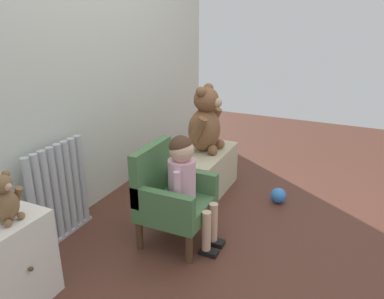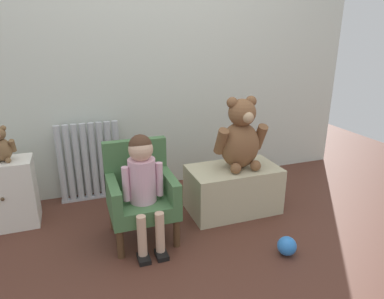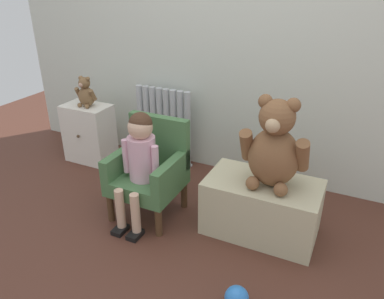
{
  "view_description": "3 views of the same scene",
  "coord_description": "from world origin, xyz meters",
  "px_view_note": "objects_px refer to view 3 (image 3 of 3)",
  "views": [
    {
      "loc": [
        -2.1,
        -0.51,
        1.42
      ],
      "look_at": [
        0.13,
        0.52,
        0.5
      ],
      "focal_mm": 35.0,
      "sensor_mm": 36.0,
      "label": 1
    },
    {
      "loc": [
        -0.61,
        -1.52,
        1.3
      ],
      "look_at": [
        0.11,
        0.49,
        0.57
      ],
      "focal_mm": 32.0,
      "sensor_mm": 36.0,
      "label": 2
    },
    {
      "loc": [
        0.92,
        -1.29,
        1.47
      ],
      "look_at": [
        0.04,
        0.53,
        0.5
      ],
      "focal_mm": 35.0,
      "sensor_mm": 36.0,
      "label": 3
    }
  ],
  "objects_px": {
    "small_teddy_bear": "(86,93)",
    "radiator": "(164,127)",
    "small_dresser": "(89,133)",
    "child_figure": "(140,154)",
    "low_bench": "(261,207)",
    "child_armchair": "(150,169)",
    "toy_ball": "(237,298)",
    "large_teddy_bear": "(274,148)"
  },
  "relations": [
    {
      "from": "small_teddy_bear",
      "to": "radiator",
      "type": "bearing_deg",
      "value": 23.36
    },
    {
      "from": "small_dresser",
      "to": "small_teddy_bear",
      "type": "bearing_deg",
      "value": -19.8
    },
    {
      "from": "radiator",
      "to": "small_dresser",
      "type": "bearing_deg",
      "value": -158.22
    },
    {
      "from": "radiator",
      "to": "child_figure",
      "type": "distance_m",
      "value": 0.83
    },
    {
      "from": "radiator",
      "to": "low_bench",
      "type": "bearing_deg",
      "value": -29.7
    },
    {
      "from": "child_figure",
      "to": "low_bench",
      "type": "distance_m",
      "value": 0.8
    },
    {
      "from": "child_figure",
      "to": "small_teddy_bear",
      "type": "xyz_separation_m",
      "value": [
        -0.83,
        0.52,
        0.12
      ]
    },
    {
      "from": "child_armchair",
      "to": "toy_ball",
      "type": "bearing_deg",
      "value": -33.88
    },
    {
      "from": "radiator",
      "to": "toy_ball",
      "type": "distance_m",
      "value": 1.61
    },
    {
      "from": "toy_ball",
      "to": "radiator",
      "type": "bearing_deg",
      "value": 131.8
    },
    {
      "from": "child_armchair",
      "to": "toy_ball",
      "type": "distance_m",
      "value": 0.98
    },
    {
      "from": "child_figure",
      "to": "toy_ball",
      "type": "height_order",
      "value": "child_figure"
    },
    {
      "from": "small_teddy_bear",
      "to": "toy_ball",
      "type": "xyz_separation_m",
      "value": [
        1.62,
        -0.95,
        -0.53
      ]
    },
    {
      "from": "small_dresser",
      "to": "child_figure",
      "type": "distance_m",
      "value": 1.03
    },
    {
      "from": "small_teddy_bear",
      "to": "toy_ball",
      "type": "relative_size",
      "value": 2.06
    },
    {
      "from": "child_figure",
      "to": "large_teddy_bear",
      "type": "bearing_deg",
      "value": 14.26
    },
    {
      "from": "radiator",
      "to": "child_armchair",
      "type": "bearing_deg",
      "value": -67.45
    },
    {
      "from": "large_teddy_bear",
      "to": "toy_ball",
      "type": "bearing_deg",
      "value": -87.56
    },
    {
      "from": "child_figure",
      "to": "child_armchair",
      "type": "bearing_deg",
      "value": 90.0
    },
    {
      "from": "child_figure",
      "to": "toy_ball",
      "type": "distance_m",
      "value": 0.98
    },
    {
      "from": "large_teddy_bear",
      "to": "child_figure",
      "type": "bearing_deg",
      "value": -165.74
    },
    {
      "from": "small_dresser",
      "to": "child_figure",
      "type": "relative_size",
      "value": 0.67
    },
    {
      "from": "small_teddy_bear",
      "to": "toy_ball",
      "type": "bearing_deg",
      "value": -30.28
    },
    {
      "from": "child_armchair",
      "to": "toy_ball",
      "type": "height_order",
      "value": "child_armchair"
    },
    {
      "from": "child_armchair",
      "to": "low_bench",
      "type": "relative_size",
      "value": 0.94
    },
    {
      "from": "low_bench",
      "to": "small_dresser",
      "type": "bearing_deg",
      "value": 168.03
    },
    {
      "from": "large_teddy_bear",
      "to": "small_teddy_bear",
      "type": "xyz_separation_m",
      "value": [
        -1.59,
        0.33,
        0.01
      ]
    },
    {
      "from": "small_dresser",
      "to": "large_teddy_bear",
      "type": "relative_size",
      "value": 0.92
    },
    {
      "from": "radiator",
      "to": "toy_ball",
      "type": "bearing_deg",
      "value": -48.2
    },
    {
      "from": "large_teddy_bear",
      "to": "small_teddy_bear",
      "type": "relative_size",
      "value": 2.17
    },
    {
      "from": "child_figure",
      "to": "small_teddy_bear",
      "type": "relative_size",
      "value": 2.97
    },
    {
      "from": "child_armchair",
      "to": "small_teddy_bear",
      "type": "relative_size",
      "value": 2.6
    },
    {
      "from": "small_dresser",
      "to": "low_bench",
      "type": "xyz_separation_m",
      "value": [
        1.58,
        -0.33,
        -0.07
      ]
    },
    {
      "from": "low_bench",
      "to": "radiator",
      "type": "bearing_deg",
      "value": 150.3
    },
    {
      "from": "radiator",
      "to": "large_teddy_bear",
      "type": "height_order",
      "value": "large_teddy_bear"
    },
    {
      "from": "low_bench",
      "to": "toy_ball",
      "type": "height_order",
      "value": "low_bench"
    },
    {
      "from": "toy_ball",
      "to": "child_figure",
      "type": "bearing_deg",
      "value": 151.86
    },
    {
      "from": "small_dresser",
      "to": "large_teddy_bear",
      "type": "xyz_separation_m",
      "value": [
        1.62,
        -0.34,
        0.34
      ]
    },
    {
      "from": "low_bench",
      "to": "toy_ball",
      "type": "xyz_separation_m",
      "value": [
        0.07,
        -0.62,
        -0.12
      ]
    },
    {
      "from": "toy_ball",
      "to": "small_dresser",
      "type": "bearing_deg",
      "value": 149.86
    },
    {
      "from": "child_figure",
      "to": "large_teddy_bear",
      "type": "height_order",
      "value": "large_teddy_bear"
    },
    {
      "from": "child_armchair",
      "to": "large_teddy_bear",
      "type": "bearing_deg",
      "value": 6.44
    }
  ]
}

